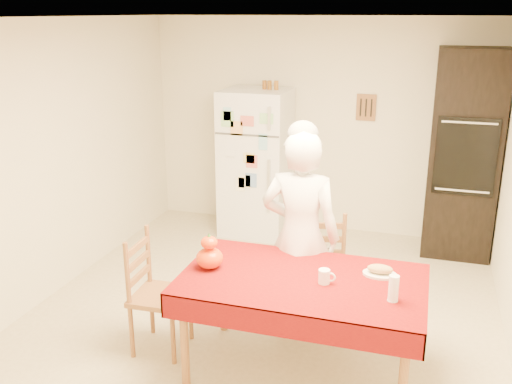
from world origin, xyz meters
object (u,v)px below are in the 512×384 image
at_px(seated_woman, 300,237).
at_px(pumpkin_lower, 210,258).
at_px(coffee_mug, 324,276).
at_px(dining_table, 302,287).
at_px(chair_far, 322,268).
at_px(oven_cabinet, 464,155).
at_px(refrigerator, 256,163).
at_px(chair_left, 152,288).
at_px(bread_plate, 380,274).
at_px(wine_glass, 394,288).

height_order(seated_woman, pumpkin_lower, seated_woman).
height_order(seated_woman, coffee_mug, seated_woman).
distance_m(dining_table, chair_far, 0.77).
bearing_deg(coffee_mug, oven_cabinet, 70.26).
xyz_separation_m(refrigerator, seated_woman, (1.02, -2.12, 0.01)).
xyz_separation_m(chair_left, bread_plate, (1.69, 0.21, 0.26)).
height_order(chair_far, bread_plate, chair_far).
bearing_deg(chair_left, dining_table, -91.80).
relative_size(chair_left, pumpkin_lower, 4.74).
distance_m(seated_woman, wine_glass, 1.01).
height_order(chair_left, bread_plate, chair_left).
bearing_deg(coffee_mug, seated_woman, 118.33).
distance_m(dining_table, bread_plate, 0.56).
distance_m(chair_left, wine_glass, 1.84).
xyz_separation_m(refrigerator, bread_plate, (1.66, -2.43, -0.08)).
relative_size(refrigerator, seated_woman, 0.99).
height_order(seated_woman, wine_glass, seated_woman).
bearing_deg(pumpkin_lower, oven_cabinet, 56.21).
bearing_deg(bread_plate, refrigerator, 124.41).
distance_m(refrigerator, chair_far, 2.24).
bearing_deg(chair_left, oven_cabinet, -42.75).
height_order(oven_cabinet, seated_woman, oven_cabinet).
height_order(refrigerator, dining_table, refrigerator).
distance_m(oven_cabinet, chair_left, 3.59).
bearing_deg(seated_woman, chair_left, 26.72).
xyz_separation_m(chair_far, seated_woman, (-0.14, -0.23, 0.35)).
relative_size(coffee_mug, wine_glass, 0.57).
relative_size(chair_far, pumpkin_lower, 4.74).
height_order(refrigerator, pumpkin_lower, refrigerator).
xyz_separation_m(pumpkin_lower, wine_glass, (1.31, -0.12, 0.01)).
distance_m(chair_far, bread_plate, 0.79).
bearing_deg(refrigerator, bread_plate, -55.59).
bearing_deg(refrigerator, seated_woman, -64.40).
bearing_deg(seated_woman, pumpkin_lower, 44.87).
bearing_deg(wine_glass, oven_cabinet, 79.93).
bearing_deg(oven_cabinet, chair_left, -130.62).
relative_size(oven_cabinet, pumpkin_lower, 10.99).
bearing_deg(chair_left, pumpkin_lower, -94.83).
relative_size(refrigerator, wine_glass, 9.66).
bearing_deg(coffee_mug, refrigerator, 116.17).
height_order(dining_table, bread_plate, bread_plate).
distance_m(chair_far, chair_left, 1.40).
relative_size(pumpkin_lower, bread_plate, 0.83).
xyz_separation_m(dining_table, bread_plate, (0.51, 0.20, 0.08)).
bearing_deg(bread_plate, pumpkin_lower, -168.97).
distance_m(seated_woman, pumpkin_lower, 0.77).
relative_size(oven_cabinet, coffee_mug, 22.00).
bearing_deg(pumpkin_lower, chair_far, 48.39).
xyz_separation_m(oven_cabinet, wine_glass, (-0.50, -2.82, -0.25)).
xyz_separation_m(dining_table, chair_left, (-1.17, -0.01, -0.18)).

